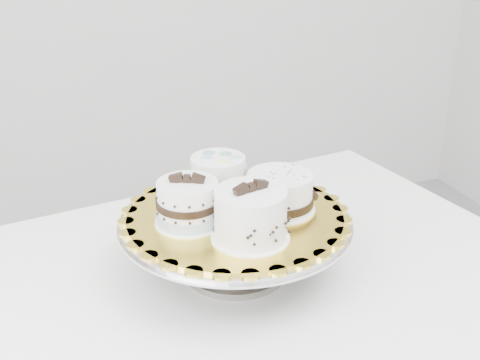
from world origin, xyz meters
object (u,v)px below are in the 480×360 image
object	(u,v)px
table	(224,318)
cake_stand	(235,234)
cake_ribbon	(280,193)
cake_swirl	(250,216)
cake_banded	(188,204)
cake_board	(235,215)
cake_dots	(218,175)

from	to	relation	value
table	cake_stand	xyz separation A→B (m)	(0.03, 0.01, 0.16)
cake_stand	cake_ribbon	bearing A→B (deg)	-5.45
table	cake_swirl	distance (m)	0.25
cake_swirl	cake_banded	xyz separation A→B (m)	(-0.08, 0.08, -0.01)
table	cake_banded	size ratio (longest dim) A/B	9.32
cake_stand	cake_board	world-z (taller)	cake_board
cake_stand	cake_dots	bearing A→B (deg)	91.10
cake_banded	cake_swirl	bearing A→B (deg)	-22.06
cake_stand	cake_ribbon	distance (m)	0.10
cake_stand	cake_dots	world-z (taller)	cake_dots
cake_banded	cake_dots	size ratio (longest dim) A/B	1.11
cake_dots	cake_board	bearing A→B (deg)	-80.63
cake_swirl	cake_board	bearing A→B (deg)	72.39
cake_swirl	cake_banded	world-z (taller)	cake_swirl
cake_board	cake_dots	size ratio (longest dim) A/B	3.06
cake_swirl	cake_ribbon	distance (m)	0.11
cake_stand	cake_banded	bearing A→B (deg)	-178.50
cake_ribbon	cake_stand	bearing A→B (deg)	167.37
cake_board	cake_dots	xyz separation A→B (m)	(-0.00, 0.08, 0.04)
table	cake_dots	world-z (taller)	cake_dots
cake_stand	cake_board	xyz separation A→B (m)	(-0.00, 0.00, 0.04)
table	cake_board	world-z (taller)	cake_board
cake_dots	table	bearing A→B (deg)	-95.94
cake_banded	cake_dots	xyz separation A→B (m)	(0.08, 0.09, 0.00)
table	cake_ribbon	xyz separation A→B (m)	(0.10, 0.00, 0.23)
cake_swirl	cake_banded	bearing A→B (deg)	118.60
cake_banded	cake_dots	bearing A→B (deg)	72.55
table	cake_banded	world-z (taller)	cake_banded
table	cake_stand	world-z (taller)	cake_stand
table	cake_banded	bearing A→B (deg)	161.65
cake_stand	cake_banded	world-z (taller)	cake_banded
table	cake_board	distance (m)	0.20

